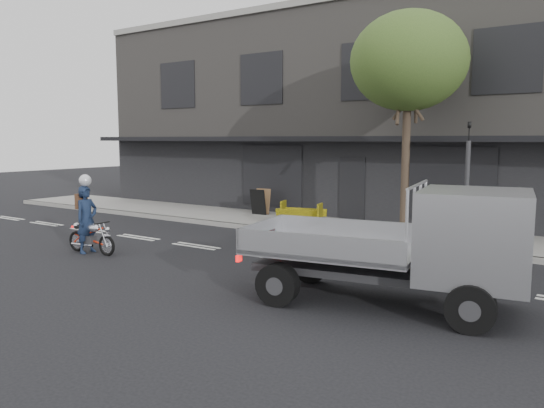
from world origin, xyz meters
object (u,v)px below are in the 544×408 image
(street_tree, at_px, (409,62))
(motorcycle, at_px, (91,236))
(construction_barrier, at_px, (298,214))
(sandwich_board, at_px, (258,202))
(flatbed_ute, at_px, (446,240))
(traffic_light_pole, at_px, (466,192))
(rider, at_px, (87,219))

(street_tree, xyz_separation_m, motorcycle, (-6.29, -6.47, -4.82))
(construction_barrier, bearing_deg, sandwich_board, 149.74)
(street_tree, bearing_deg, motorcycle, -134.20)
(flatbed_ute, relative_size, sandwich_board, 5.26)
(motorcycle, height_order, flatbed_ute, flatbed_ute)
(street_tree, distance_m, traffic_light_pole, 4.23)
(traffic_light_pole, relative_size, construction_barrier, 2.30)
(flatbed_ute, bearing_deg, traffic_light_pole, 91.17)
(traffic_light_pole, bearing_deg, motorcycle, -145.88)
(construction_barrier, distance_m, sandwich_board, 3.17)
(traffic_light_pole, bearing_deg, rider, -146.36)
(traffic_light_pole, bearing_deg, flatbed_ute, -79.73)
(street_tree, xyz_separation_m, construction_barrier, (-3.43, -0.51, -4.70))
(rider, distance_m, construction_barrier, 6.68)
(construction_barrier, bearing_deg, flatbed_ute, -41.33)
(motorcycle, xyz_separation_m, flatbed_ute, (9.25, 0.34, 0.85))
(construction_barrier, bearing_deg, street_tree, 8.51)
(street_tree, distance_m, rider, 10.12)
(rider, height_order, sandwich_board, rider)
(rider, bearing_deg, street_tree, -48.37)
(rider, height_order, flatbed_ute, flatbed_ute)
(street_tree, bearing_deg, traffic_light_pole, -23.03)
(construction_barrier, bearing_deg, traffic_light_pole, -3.56)
(rider, xyz_separation_m, construction_barrier, (3.01, 5.95, -0.33))
(traffic_light_pole, xyz_separation_m, construction_barrier, (-5.43, 0.34, -1.08))
(traffic_light_pole, xyz_separation_m, rider, (-8.44, -5.62, -0.75))
(motorcycle, bearing_deg, sandwich_board, 85.56)
(motorcycle, relative_size, construction_barrier, 1.14)
(sandwich_board, bearing_deg, traffic_light_pole, -18.28)
(street_tree, height_order, motorcycle, street_tree)
(rider, distance_m, flatbed_ute, 9.41)
(street_tree, relative_size, rider, 3.73)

